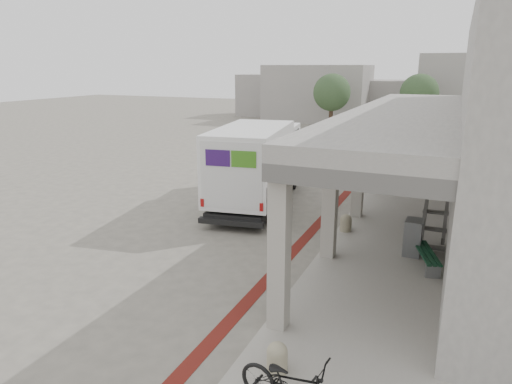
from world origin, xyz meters
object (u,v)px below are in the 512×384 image
at_px(bench, 426,256).
at_px(fedex_truck, 257,162).
at_px(utility_cabinet, 413,237).
at_px(bicycle_black, 292,384).

bearing_deg(bench, fedex_truck, 131.81).
xyz_separation_m(utility_cabinet, bicycle_black, (-1.14, -7.28, -0.04)).
distance_m(utility_cabinet, bicycle_black, 7.37).
bearing_deg(fedex_truck, bicycle_black, -73.14).
relative_size(bench, utility_cabinet, 1.71).
distance_m(fedex_truck, bench, 7.98).
distance_m(bench, utility_cabinet, 0.85).
bearing_deg(bicycle_black, bench, -5.45).
relative_size(bench, bicycle_black, 0.97).
bearing_deg(utility_cabinet, fedex_truck, 153.85).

